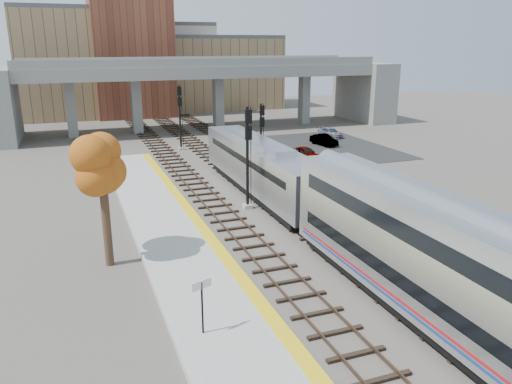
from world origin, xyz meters
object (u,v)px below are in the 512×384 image
object	(u,v)px
tree	(101,167)
car_a	(306,153)
locomotive	(261,166)
signal_mast_near	(248,159)
signal_mast_mid	(261,143)
car_b	(324,140)
signal_mast_far	(180,119)
car_c	(330,133)
coach	(490,292)

from	to	relation	value
tree	car_a	size ratio (longest dim) A/B	1.92
locomotive	car_a	world-z (taller)	locomotive
locomotive	signal_mast_near	xyz separation A→B (m)	(-2.10, -2.90, 1.32)
signal_mast_mid	tree	size ratio (longest dim) A/B	0.89
signal_mast_near	car_b	world-z (taller)	signal_mast_near
car_a	locomotive	bearing A→B (deg)	-140.67
signal_mast_near	signal_mast_far	distance (m)	21.67
signal_mast_near	car_a	world-z (taller)	signal_mast_near
signal_mast_mid	car_b	xyz separation A→B (m)	(11.74, 10.31, -2.37)
signal_mast_mid	tree	bearing A→B (deg)	-134.91
signal_mast_near	signal_mast_mid	bearing A→B (deg)	62.76
locomotive	signal_mast_near	distance (m)	3.82
locomotive	signal_mast_near	size ratio (longest dim) A/B	2.65
signal_mast_far	car_c	bearing A→B (deg)	3.03
locomotive	signal_mast_near	bearing A→B (deg)	-125.88
locomotive	signal_mast_mid	bearing A→B (deg)	68.44
signal_mast_near	locomotive	bearing A→B (deg)	54.12
coach	signal_mast_near	distance (m)	19.83
signal_mast_mid	car_b	bearing A→B (deg)	41.28
car_b	signal_mast_near	bearing A→B (deg)	-141.70
car_b	car_c	world-z (taller)	car_b
coach	signal_mast_far	size ratio (longest dim) A/B	3.57
tree	car_c	distance (m)	41.32
signal_mast_far	car_a	bearing A→B (deg)	-40.69
signal_mast_mid	car_c	distance (m)	21.15
locomotive	signal_mast_far	size ratio (longest dim) A/B	2.72
signal_mast_near	car_a	distance (m)	16.68
tree	car_c	xyz separation A→B (m)	(29.15, 28.90, -4.74)
car_c	signal_mast_far	bearing A→B (deg)	170.68
car_c	coach	bearing A→B (deg)	-124.21
signal_mast_near	car_c	size ratio (longest dim) A/B	1.86
coach	locomotive	bearing A→B (deg)	90.00
tree	signal_mast_far	bearing A→B (deg)	70.19
car_a	tree	bearing A→B (deg)	-146.68
coach	car_c	world-z (taller)	coach
tree	car_a	distance (m)	28.31
coach	signal_mast_near	size ratio (longest dim) A/B	3.47
coach	tree	size ratio (longest dim) A/B	3.47
locomotive	car_c	distance (m)	26.13
signal_mast_far	car_c	distance (m)	19.34
car_a	car_c	size ratio (longest dim) A/B	0.97
coach	car_b	distance (m)	40.44
locomotive	tree	world-z (taller)	tree
tree	car_c	bearing A→B (deg)	44.76
signal_mast_far	car_a	xyz separation A→B (m)	(10.70, -9.20, -2.79)
coach	signal_mast_mid	bearing A→B (deg)	85.87
locomotive	car_c	world-z (taller)	locomotive
car_b	signal_mast_mid	bearing A→B (deg)	-149.49
locomotive	car_b	size ratio (longest dim) A/B	5.01
locomotive	car_b	world-z (taller)	locomotive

